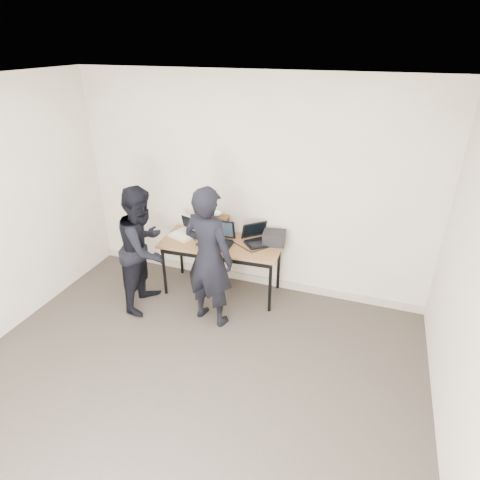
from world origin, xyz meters
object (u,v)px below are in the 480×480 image
at_px(desk, 221,247).
at_px(laptop_center, 218,239).
at_px(person_observer, 144,248).
at_px(person_typist, 209,258).
at_px(laptop_right, 257,238).
at_px(leather_satchel, 215,224).
at_px(equipment_box, 274,238).
at_px(laptop_beige, 185,232).

distance_m(desk, laptop_center, 0.13).
xyz_separation_m(desk, person_observer, (-0.78, -0.53, 0.11)).
bearing_deg(person_typist, laptop_right, -102.08).
bearing_deg(desk, laptop_center, -127.37).
bearing_deg(leather_satchel, laptop_center, -66.69).
distance_m(equipment_box, person_typist, 0.95).
height_order(laptop_center, person_typist, person_typist).
height_order(desk, laptop_beige, laptop_beige).
xyz_separation_m(laptop_center, equipment_box, (0.65, 0.23, 0.01)).
relative_size(leather_satchel, equipment_box, 1.39).
relative_size(desk, equipment_box, 5.64).
height_order(laptop_beige, person_typist, person_typist).
distance_m(desk, person_observer, 0.95).
bearing_deg(laptop_right, person_typist, -156.99).
xyz_separation_m(equipment_box, person_typist, (-0.54, -0.77, 0.03)).
bearing_deg(laptop_beige, desk, 14.63).
height_order(leather_satchel, equipment_box, leather_satchel).
height_order(laptop_center, leather_satchel, laptop_center).
xyz_separation_m(laptop_right, leather_satchel, (-0.60, 0.07, 0.07)).
xyz_separation_m(laptop_center, person_typist, (0.11, -0.55, 0.05)).
xyz_separation_m(laptop_beige, laptop_right, (0.94, 0.13, 0.01)).
height_order(leather_satchel, person_typist, person_typist).
bearing_deg(desk, laptop_beige, 173.32).
bearing_deg(leather_satchel, person_typist, -78.81).
relative_size(desk, laptop_right, 3.40).
bearing_deg(person_observer, laptop_right, -64.32).
bearing_deg(desk, laptop_right, 16.89).
bearing_deg(person_observer, equipment_box, -66.89).
relative_size(laptop_center, person_observer, 0.25).
height_order(leather_satchel, person_observer, person_observer).
bearing_deg(person_observer, desk, -59.76).
height_order(laptop_beige, leather_satchel, leather_satchel).
bearing_deg(person_typist, laptop_center, -66.01).
relative_size(laptop_beige, leather_satchel, 0.99).
distance_m(leather_satchel, person_observer, 0.97).
xyz_separation_m(laptop_right, person_typist, (-0.34, -0.74, 0.06)).
bearing_deg(desk, person_observer, -149.04).
relative_size(desk, laptop_beige, 4.07).
height_order(laptop_center, equipment_box, laptop_center).
bearing_deg(person_typist, desk, -69.11).
height_order(desk, leather_satchel, leather_satchel).
distance_m(desk, leather_satchel, 0.34).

